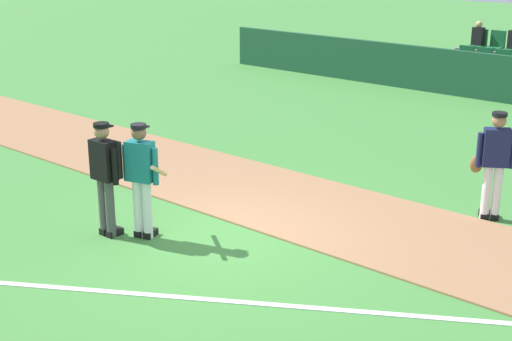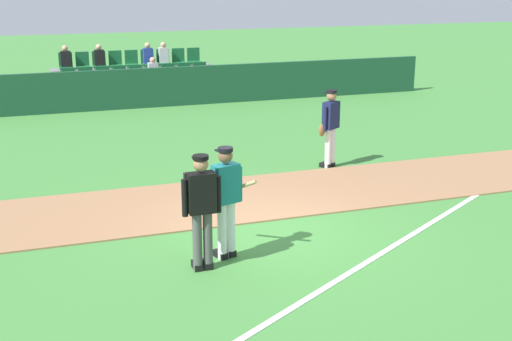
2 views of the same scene
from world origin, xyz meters
The scene contains 8 objects.
ground_plane centered at (0.00, 0.00, 0.00)m, with size 80.00×80.00×0.00m, color #42843A.
infield_dirt_path centered at (0.00, 1.82, 0.01)m, with size 28.00×2.68×0.03m, color #9E704C.
foul_line_chalk centered at (3.00, -0.50, 0.01)m, with size 12.00×0.10×0.01m, color white.
dugout_fence centered at (0.00, 11.61, 0.64)m, with size 20.00×0.16×1.27m, color #19472D.
stadium_bleachers centered at (-0.01, 13.07, 0.51)m, with size 5.55×2.10×1.90m.
batter_teal_jersey centered at (-0.89, -0.78, 0.97)m, with size 0.74×0.69×1.76m.
umpire_home_plate centered at (-1.35, -1.07, 1.00)m, with size 0.59×0.31×1.76m.
runner_navy_jersey centered at (2.74, 3.29, 0.96)m, with size 0.63×0.44×1.76m.
Camera 2 is at (-3.65, -10.16, 4.27)m, focal length 47.87 mm.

